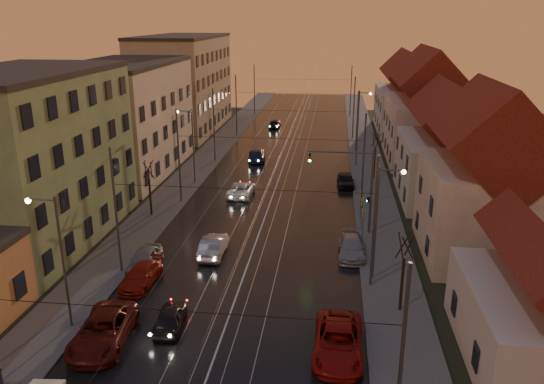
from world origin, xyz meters
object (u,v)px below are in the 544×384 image
at_px(street_lamp_3, 360,115).
at_px(driving_car_4, 275,124).
at_px(driving_car_0, 170,317).
at_px(parked_left_3, 144,259).
at_px(driving_car_1, 213,246).
at_px(parked_left_1, 103,331).
at_px(driving_car_3, 257,155).
at_px(parked_right_0, 338,342).
at_px(street_lamp_2, 190,139).
at_px(driving_car_2, 241,189).
at_px(parked_right_2, 346,180).
at_px(traffic_light_mast, 359,181).
at_px(parked_right_1, 352,247).
at_px(street_lamp_0, 56,250).
at_px(street_lamp_1, 381,213).
at_px(parked_left_2, 141,276).

height_order(street_lamp_3, driving_car_4, street_lamp_3).
distance_m(driving_car_0, parked_left_3, 8.16).
xyz_separation_m(driving_car_1, parked_left_3, (-4.36, -2.82, -0.02)).
bearing_deg(parked_left_1, parked_left_3, 91.36).
relative_size(driving_car_3, parked_right_0, 0.89).
height_order(driving_car_1, driving_car_4, driving_car_1).
bearing_deg(street_lamp_3, street_lamp_2, -138.69).
xyz_separation_m(driving_car_2, parked_left_1, (-3.16, -25.67, 0.11)).
height_order(driving_car_4, parked_left_1, parked_left_1).
height_order(street_lamp_2, parked_right_2, street_lamp_2).
xyz_separation_m(traffic_light_mast, parked_right_1, (-0.53, -4.32, -3.92)).
xyz_separation_m(parked_left_1, parked_right_2, (13.55, 29.99, -0.08)).
bearing_deg(parked_right_1, driving_car_0, -133.89).
distance_m(traffic_light_mast, driving_car_0, 19.34).
bearing_deg(parked_right_0, street_lamp_0, 178.40).
bearing_deg(traffic_light_mast, street_lamp_1, -82.09).
bearing_deg(parked_right_0, driving_car_0, 172.61).
relative_size(street_lamp_3, parked_right_1, 1.71).
bearing_deg(driving_car_3, parked_right_1, 106.14).
bearing_deg(driving_car_1, driving_car_3, -89.22).
bearing_deg(driving_car_4, driving_car_0, 90.97).
distance_m(street_lamp_3, driving_car_3, 14.60).
bearing_deg(street_lamp_2, parked_right_2, 2.54).
bearing_deg(parked_left_1, parked_right_2, 61.45).
xyz_separation_m(driving_car_3, parked_left_3, (-3.64, -30.24, 0.01)).
relative_size(street_lamp_2, driving_car_4, 1.96).
height_order(driving_car_1, driving_car_3, driving_car_1).
bearing_deg(parked_left_1, driving_car_0, 27.45).
height_order(parked_left_3, parked_right_0, parked_right_0).
relative_size(parked_right_0, parked_right_1, 1.20).
height_order(driving_car_0, parked_left_3, parked_left_3).
xyz_separation_m(street_lamp_1, street_lamp_3, (0.00, 36.00, 0.00)).
height_order(street_lamp_3, parked_left_3, street_lamp_3).
distance_m(driving_car_1, parked_right_2, 20.74).
distance_m(traffic_light_mast, driving_car_1, 12.69).
distance_m(driving_car_0, driving_car_2, 23.72).
relative_size(street_lamp_3, driving_car_0, 2.11).
height_order(parked_left_3, parked_right_1, parked_left_3).
distance_m(street_lamp_1, street_lamp_2, 27.05).
distance_m(parked_left_1, parked_right_1, 18.90).
bearing_deg(parked_left_2, street_lamp_2, 100.42).
bearing_deg(parked_left_1, parked_left_2, 88.41).
relative_size(street_lamp_0, parked_left_1, 1.40).
xyz_separation_m(driving_car_0, parked_left_2, (-3.47, 4.81, -0.00)).
relative_size(street_lamp_0, parked_left_2, 1.81).
relative_size(driving_car_1, parked_left_3, 1.06).
xyz_separation_m(street_lamp_0, parked_right_1, (16.57, 11.68, -4.21)).
height_order(street_lamp_3, traffic_light_mast, street_lamp_3).
xyz_separation_m(street_lamp_1, parked_left_1, (-15.41, -9.26, -4.09)).
xyz_separation_m(parked_left_2, parked_right_1, (14.08, 6.19, 0.04)).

